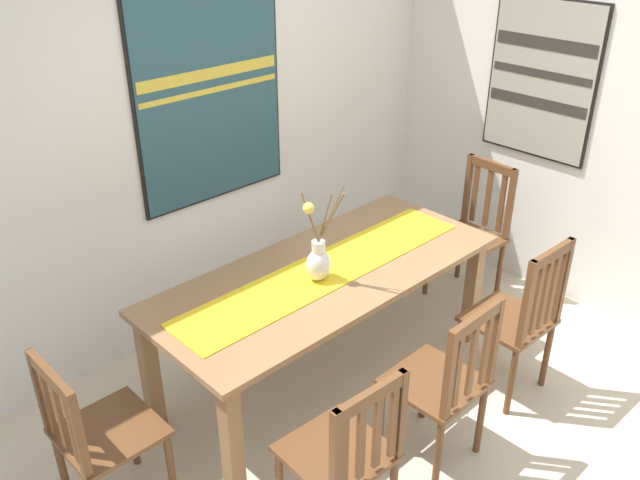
# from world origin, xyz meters

# --- Properties ---
(ground_plane) EXTENTS (6.40, 6.40, 0.03)m
(ground_plane) POSITION_xyz_m (0.00, 0.00, -0.01)
(ground_plane) COLOR beige
(wall_back) EXTENTS (6.40, 0.12, 2.70)m
(wall_back) POSITION_xyz_m (0.00, 1.86, 1.35)
(wall_back) COLOR silver
(wall_back) RESTS_ON ground_plane
(dining_table) EXTENTS (2.05, 0.87, 0.75)m
(dining_table) POSITION_xyz_m (-0.07, 0.78, 0.65)
(dining_table) COLOR #8E6642
(dining_table) RESTS_ON ground_plane
(table_runner) EXTENTS (1.88, 0.36, 0.01)m
(table_runner) POSITION_xyz_m (-0.07, 0.78, 0.75)
(table_runner) COLOR gold
(table_runner) RESTS_ON dining_table
(centerpiece_vase) EXTENTS (0.14, 0.23, 0.58)m
(centerpiece_vase) POSITION_xyz_m (-0.17, 0.74, 0.88)
(centerpiece_vase) COLOR silver
(centerpiece_vase) RESTS_ON dining_table
(chair_0) EXTENTS (0.42, 0.42, 0.95)m
(chair_0) POSITION_xyz_m (-0.10, -0.07, 0.49)
(chair_0) COLOR brown
(chair_0) RESTS_ON ground_plane
(chair_1) EXTENTS (0.45, 0.45, 0.98)m
(chair_1) POSITION_xyz_m (1.33, 0.76, 0.50)
(chair_1) COLOR brown
(chair_1) RESTS_ON ground_plane
(chair_2) EXTENTS (0.43, 0.43, 0.99)m
(chair_2) POSITION_xyz_m (0.63, -0.03, 0.51)
(chair_2) COLOR brown
(chair_2) RESTS_ON ground_plane
(chair_3) EXTENTS (0.42, 0.42, 0.91)m
(chair_3) POSITION_xyz_m (-1.47, 0.79, 0.48)
(chair_3) COLOR brown
(chair_3) RESTS_ON ground_plane
(chair_4) EXTENTS (0.44, 0.44, 0.93)m
(chair_4) POSITION_xyz_m (-0.77, -0.06, 0.49)
(chair_4) COLOR brown
(chair_4) RESTS_ON ground_plane
(painting_on_back_wall) EXTENTS (1.03, 0.05, 1.37)m
(painting_on_back_wall) POSITION_xyz_m (-0.06, 1.79, 1.55)
(painting_on_back_wall) COLOR black
(painting_on_side_wall) EXTENTS (0.05, 0.76, 1.04)m
(painting_on_side_wall) POSITION_xyz_m (1.79, 0.67, 1.49)
(painting_on_side_wall) COLOR black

